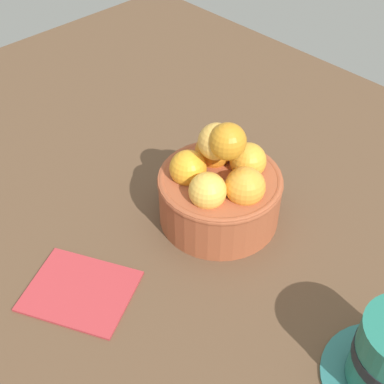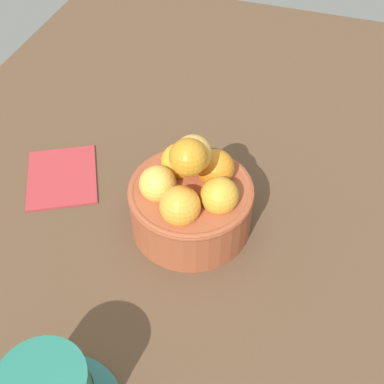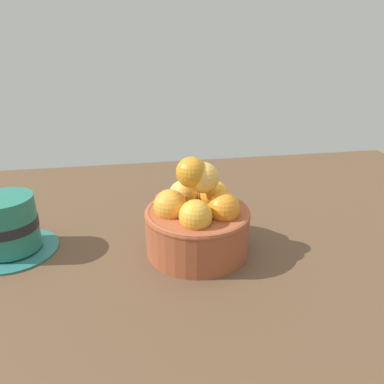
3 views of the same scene
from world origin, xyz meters
TOP-DOWN VIEW (x-y plane):
  - ground_plane at (0.00, 0.00)cm, footprint 118.66×84.49cm
  - terracotta_bowl at (0.01, 0.02)cm, footprint 14.90×14.90cm
  - folded_napkin at (-2.39, -19.26)cm, footprint 14.26×13.36cm

SIDE VIEW (x-z plane):
  - ground_plane at x=0.00cm, z-range -4.21..0.00cm
  - folded_napkin at x=-2.39cm, z-range 0.00..0.60cm
  - terracotta_bowl at x=0.01cm, z-range -2.19..12.06cm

